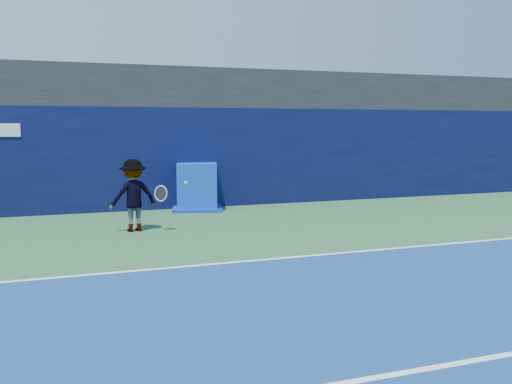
% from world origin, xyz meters
% --- Properties ---
extents(ground, '(80.00, 80.00, 0.00)m').
position_xyz_m(ground, '(0.00, 0.00, 0.00)').
color(ground, '#2B6036').
rests_on(ground, ground).
extents(baseline, '(24.00, 0.10, 0.01)m').
position_xyz_m(baseline, '(0.00, 3.00, 0.01)').
color(baseline, white).
rests_on(baseline, ground).
extents(service_line, '(24.00, 0.10, 0.01)m').
position_xyz_m(service_line, '(0.00, -2.00, 0.01)').
color(service_line, white).
rests_on(service_line, ground).
extents(stadium_band, '(36.00, 3.00, 1.20)m').
position_xyz_m(stadium_band, '(0.00, 11.50, 3.60)').
color(stadium_band, black).
rests_on(stadium_band, back_wall_assembly).
extents(back_wall_assembly, '(36.00, 1.03, 3.00)m').
position_xyz_m(back_wall_assembly, '(-0.00, 10.50, 1.50)').
color(back_wall_assembly, '#0A0E37').
rests_on(back_wall_assembly, ground).
extents(equipment_cart, '(1.75, 1.75, 1.37)m').
position_xyz_m(equipment_cart, '(0.01, 9.63, 0.63)').
color(equipment_cart, '#0D39BC').
rests_on(equipment_cart, ground).
extents(tennis_player, '(1.32, 0.76, 1.69)m').
position_xyz_m(tennis_player, '(-2.24, 6.80, 0.85)').
color(tennis_player, white).
rests_on(tennis_player, ground).
extents(tennis_ball, '(0.07, 0.07, 0.07)m').
position_xyz_m(tennis_ball, '(-1.34, 5.29, 1.25)').
color(tennis_ball, '#CFE219').
rests_on(tennis_ball, ground).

